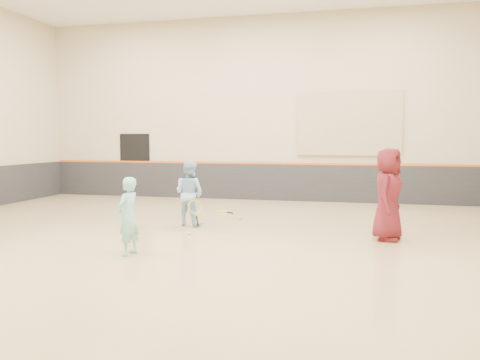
% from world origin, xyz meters
% --- Properties ---
extents(room, '(15.04, 12.04, 6.22)m').
position_xyz_m(room, '(0.00, 0.00, 0.81)').
color(room, tan).
rests_on(room, ground).
extents(wainscot_back, '(14.90, 0.04, 1.20)m').
position_xyz_m(wainscot_back, '(0.00, 5.97, 0.60)').
color(wainscot_back, '#232326').
rests_on(wainscot_back, floor).
extents(accent_stripe, '(14.90, 0.03, 0.06)m').
position_xyz_m(accent_stripe, '(0.00, 5.96, 1.22)').
color(accent_stripe, '#D85914').
rests_on(accent_stripe, wall_back).
extents(acoustic_panel, '(3.20, 0.08, 2.00)m').
position_xyz_m(acoustic_panel, '(2.80, 5.95, 2.50)').
color(acoustic_panel, tan).
rests_on(acoustic_panel, wall_back).
extents(doorway, '(1.10, 0.05, 2.20)m').
position_xyz_m(doorway, '(-4.50, 5.98, 1.10)').
color(doorway, black).
rests_on(doorway, floor).
extents(girl, '(0.40, 0.54, 1.36)m').
position_xyz_m(girl, '(-0.88, -1.83, 0.68)').
color(girl, '#7EDAD1').
rests_on(girl, floor).
extents(instructor, '(0.87, 0.77, 1.51)m').
position_xyz_m(instructor, '(-0.79, 1.10, 0.75)').
color(instructor, '#98C7EB').
rests_on(instructor, floor).
extents(young_man, '(0.80, 1.02, 1.84)m').
position_xyz_m(young_man, '(3.59, 0.47, 0.92)').
color(young_man, maroon).
rests_on(young_man, floor).
extents(held_racket, '(0.34, 0.34, 0.69)m').
position_xyz_m(held_racket, '(-0.55, 0.82, 0.47)').
color(held_racket, gold).
rests_on(held_racket, instructor).
extents(spare_racket, '(0.74, 0.74, 0.04)m').
position_xyz_m(spare_racket, '(-0.57, 3.21, 0.02)').
color(spare_racket, '#C7DC30').
rests_on(spare_racket, floor).
extents(ball_under_racket, '(0.07, 0.07, 0.07)m').
position_xyz_m(ball_under_racket, '(-0.42, 0.02, 0.03)').
color(ball_under_racket, yellow).
rests_on(ball_under_racket, floor).
extents(ball_in_hand, '(0.07, 0.07, 0.07)m').
position_xyz_m(ball_in_hand, '(3.74, 0.41, 1.17)').
color(ball_in_hand, '#B9C92E').
rests_on(ball_in_hand, young_man).
extents(ball_beside_spare, '(0.07, 0.07, 0.07)m').
position_xyz_m(ball_beside_spare, '(0.21, 2.05, 0.03)').
color(ball_beside_spare, '#B6CB2F').
rests_on(ball_beside_spare, floor).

